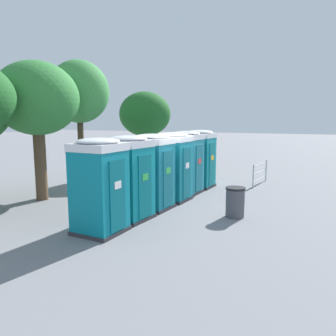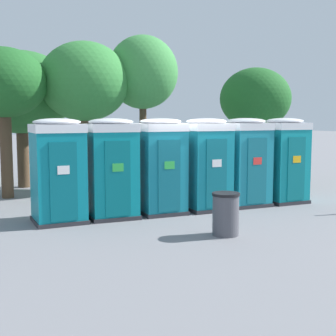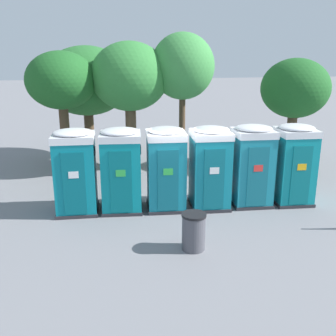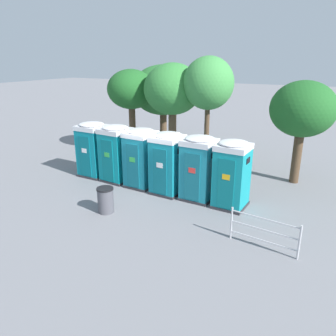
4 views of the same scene
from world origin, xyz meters
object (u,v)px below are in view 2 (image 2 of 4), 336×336
object	(u,v)px
portapotty_4	(245,162)
street_tree_1	(84,83)
portapotty_5	(284,160)
trash_can	(226,214)
portapotty_0	(58,170)
portapotty_3	(206,164)
portapotty_2	(161,166)
portapotty_1	(112,168)
street_tree_2	(21,93)
street_tree_4	(255,100)
street_tree_0	(143,73)
street_tree_3	(4,84)

from	to	relation	value
portapotty_4	street_tree_1	xyz separation A→B (m)	(-3.36, 4.50, 2.42)
portapotty_5	trash_can	world-z (taller)	portapotty_5
portapotty_0	street_tree_1	xyz separation A→B (m)	(2.03, 4.20, 2.42)
portapotty_3	portapotty_5	bearing A→B (deg)	-2.20
portapotty_3	trash_can	size ratio (longest dim) A/B	2.72
street_tree_1	portapotty_4	bearing A→B (deg)	-53.26
portapotty_0	street_tree_1	size ratio (longest dim) A/B	0.50
portapotty_5	portapotty_2	bearing A→B (deg)	176.61
portapotty_4	portapotty_0	bearing A→B (deg)	176.75
portapotty_0	trash_can	size ratio (longest dim) A/B	2.72
portapotty_1	street_tree_2	distance (m)	6.85
portapotty_2	street_tree_4	distance (m)	7.11
street_tree_0	street_tree_3	distance (m)	4.68
street_tree_4	trash_can	size ratio (longest dim) A/B	4.76
portapotty_0	street_tree_0	distance (m)	6.36
portapotty_3	street_tree_2	size ratio (longest dim) A/B	0.51
portapotty_5	street_tree_0	distance (m)	5.85
portapotty_0	street_tree_1	bearing A→B (deg)	64.14
portapotty_2	portapotty_4	bearing A→B (deg)	-2.66
portapotty_2	portapotty_3	xyz separation A→B (m)	(1.35, -0.14, -0.00)
street_tree_3	street_tree_4	world-z (taller)	street_tree_3
portapotty_4	street_tree_3	distance (m)	7.82
portapotty_3	street_tree_3	distance (m)	6.86
street_tree_3	portapotty_5	bearing A→B (deg)	-32.45
portapotty_1	portapotty_3	world-z (taller)	same
portapotty_5	street_tree_1	size ratio (longest dim) A/B	0.50
portapotty_0	street_tree_0	xyz separation A→B (m)	(4.09, 3.97, 2.82)
street_tree_1	street_tree_3	bearing A→B (deg)	179.49
portapotty_2	portapotty_3	world-z (taller)	same
street_tree_0	street_tree_1	size ratio (longest dim) A/B	1.06
street_tree_2	street_tree_3	bearing A→B (deg)	-112.92
portapotty_2	street_tree_2	bearing A→B (deg)	109.83
portapotty_1	trash_can	size ratio (longest dim) A/B	2.72
portapotty_2	street_tree_3	xyz separation A→B (m)	(-3.25, 4.40, 2.30)
trash_can	street_tree_1	bearing A→B (deg)	96.84
street_tree_4	portapotty_1	bearing A→B (deg)	-154.70
portapotty_3	street_tree_4	size ratio (longest dim) A/B	0.57
portapotty_3	street_tree_3	size ratio (longest dim) A/B	0.54
street_tree_3	portapotty_4	bearing A→B (deg)	-37.25
portapotty_5	street_tree_0	bearing A→B (deg)	121.14
portapotty_2	street_tree_4	size ratio (longest dim) A/B	0.57
street_tree_4	portapotty_4	bearing A→B (deg)	-131.03
portapotty_2	street_tree_0	distance (m)	5.21
portapotty_0	street_tree_0	bearing A→B (deg)	44.15
portapotty_3	portapotty_2	bearing A→B (deg)	174.22
portapotty_0	street_tree_3	size ratio (longest dim) A/B	0.54
portapotty_4	portapotty_5	bearing A→B (deg)	-4.86
portapotty_2	trash_can	distance (m)	2.89
portapotty_3	street_tree_4	world-z (taller)	street_tree_4
portapotty_2	street_tree_2	xyz separation A→B (m)	(-2.35, 6.52, 2.16)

